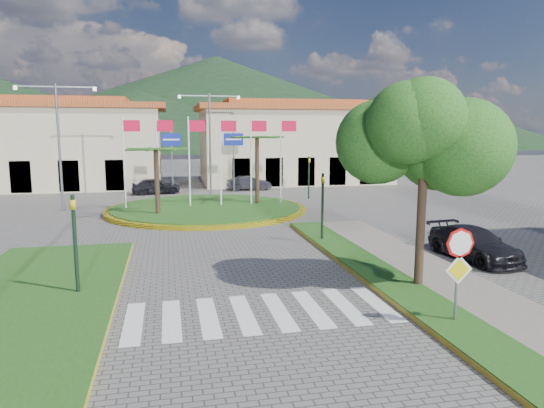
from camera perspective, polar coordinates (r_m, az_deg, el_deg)
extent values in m
plane|color=#5E5B59|center=(10.50, 2.62, -20.46)|extent=(160.00, 160.00, 0.00)
cube|color=gray|center=(14.61, 24.37, -12.30)|extent=(4.00, 28.00, 0.15)
cube|color=#204E16|center=(13.95, 20.30, -12.99)|extent=(1.60, 28.00, 0.18)
cube|color=#204E16|center=(16.22, -26.71, -10.33)|extent=(5.00, 14.00, 0.18)
cube|color=silver|center=(14.04, -1.66, -12.66)|extent=(8.00, 3.00, 0.01)
cylinder|color=yellow|center=(31.35, -7.71, -0.60)|extent=(12.70, 12.70, 0.24)
cylinder|color=#204E16|center=(31.35, -7.71, -0.55)|extent=(12.00, 12.00, 0.30)
cylinder|color=black|center=(29.03, -13.38, 2.30)|extent=(0.28, 0.28, 4.05)
cylinder|color=black|center=(32.52, -1.76, 3.74)|extent=(0.28, 0.28, 4.68)
cylinder|color=silver|center=(31.54, -17.00, 4.42)|extent=(0.10, 0.10, 6.00)
cube|color=red|center=(31.43, -16.19, 8.83)|extent=(1.00, 0.03, 0.70)
cylinder|color=silver|center=(31.44, -13.36, 4.55)|extent=(0.10, 0.10, 6.00)
cube|color=red|center=(31.37, -12.50, 8.96)|extent=(1.00, 0.03, 0.70)
cylinder|color=silver|center=(31.46, -9.71, 4.67)|extent=(0.10, 0.10, 6.00)
cube|color=red|center=(31.43, -8.81, 9.06)|extent=(1.00, 0.03, 0.70)
cylinder|color=silver|center=(31.62, -6.07, 4.76)|extent=(0.10, 0.10, 6.00)
cube|color=red|center=(31.61, -5.14, 9.12)|extent=(1.00, 0.03, 0.70)
cylinder|color=silver|center=(31.89, -2.49, 4.83)|extent=(0.10, 0.10, 6.00)
cube|color=red|center=(31.92, -1.53, 9.15)|extent=(1.00, 0.03, 0.70)
cylinder|color=silver|center=(32.29, 1.03, 4.88)|extent=(0.10, 0.10, 6.00)
cube|color=red|center=(32.35, 2.00, 9.14)|extent=(1.00, 0.03, 0.70)
cylinder|color=slate|center=(13.63, 20.92, -8.38)|extent=(0.07, 0.07, 2.50)
cylinder|color=red|center=(13.34, 21.27, -4.32)|extent=(0.80, 0.03, 0.80)
cube|color=yellow|center=(13.50, 21.13, -7.22)|extent=(0.78, 0.03, 0.78)
cylinder|color=black|center=(16.21, 17.12, -2.08)|extent=(0.28, 0.28, 4.40)
ellipsoid|color=#134814|center=(15.95, 17.60, 8.58)|extent=(3.60, 3.60, 3.20)
cylinder|color=black|center=(16.01, -22.12, -4.66)|extent=(0.12, 0.12, 3.20)
imported|color=gold|center=(15.82, -22.32, -1.13)|extent=(0.15, 0.18, 0.90)
cylinder|color=black|center=(22.25, 5.96, -0.48)|extent=(0.12, 0.12, 3.20)
imported|color=gold|center=(22.11, 6.00, 2.08)|extent=(0.15, 0.18, 0.90)
cylinder|color=black|center=(36.54, 4.35, 3.09)|extent=(0.12, 0.12, 3.20)
imported|color=gold|center=(36.46, 4.37, 4.66)|extent=(0.18, 0.15, 0.90)
cylinder|color=slate|center=(39.94, -11.69, 4.85)|extent=(0.12, 0.12, 5.20)
cube|color=#0D1D93|center=(39.81, -11.77, 7.43)|extent=(1.60, 0.05, 1.00)
cylinder|color=slate|center=(40.30, -4.54, 5.03)|extent=(0.12, 0.12, 5.20)
cube|color=#0D1D93|center=(40.17, -4.56, 7.59)|extent=(1.60, 0.05, 1.00)
cylinder|color=slate|center=(39.03, -7.30, 6.93)|extent=(0.16, 0.16, 8.00)
cube|color=slate|center=(39.02, -9.20, 12.48)|extent=(2.40, 0.08, 0.08)
cube|color=slate|center=(39.23, -5.62, 12.52)|extent=(2.40, 0.08, 0.08)
cylinder|color=slate|center=(33.54, -23.73, 6.01)|extent=(0.16, 0.16, 8.00)
cube|color=slate|center=(33.89, -26.16, 12.32)|extent=(2.40, 0.08, 0.08)
cube|color=slate|center=(33.42, -22.07, 12.63)|extent=(2.40, 0.08, 0.08)
cube|color=beige|center=(48.31, -26.27, 5.83)|extent=(22.00, 9.00, 7.00)
cube|color=#943A1C|center=(48.33, -26.57, 10.27)|extent=(23.32, 9.54, 0.50)
cube|color=#943A1C|center=(48.36, -26.61, 10.86)|extent=(16.50, 4.95, 0.60)
cube|color=beige|center=(48.50, 2.60, 6.72)|extent=(18.00, 9.00, 7.00)
cube|color=#943A1C|center=(48.52, 2.63, 11.15)|extent=(19.08, 9.54, 0.50)
cube|color=#943A1C|center=(48.54, 2.63, 11.74)|extent=(13.50, 4.95, 0.60)
cone|color=black|center=(170.04, -6.47, 11.90)|extent=(180.00, 180.00, 30.00)
cone|color=black|center=(161.09, 14.71, 9.73)|extent=(120.00, 120.00, 18.00)
cone|color=black|center=(139.10, -15.57, 9.50)|extent=(110.00, 110.00, 16.00)
imported|color=silver|center=(44.89, -21.08, 2.25)|extent=(4.19, 2.00, 1.15)
imported|color=black|center=(40.49, -13.50, 2.08)|extent=(4.02, 2.00, 1.32)
imported|color=black|center=(42.00, -2.72, 2.48)|extent=(3.78, 1.40, 1.23)
imported|color=black|center=(21.02, 22.69, -4.33)|extent=(2.18, 4.52, 1.27)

